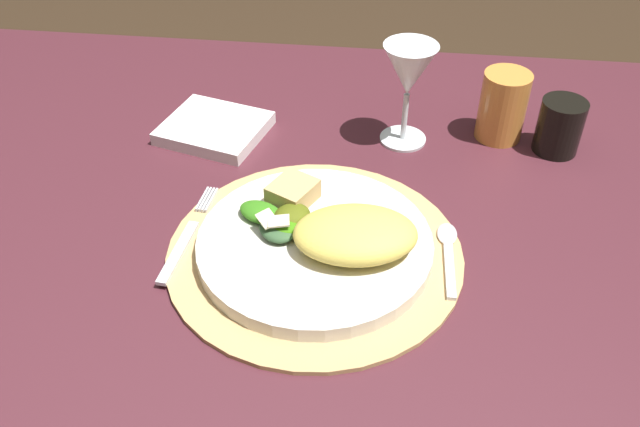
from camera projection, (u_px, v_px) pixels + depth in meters
dining_table at (269, 328)px, 0.91m from camera, size 1.44×0.99×0.76m
placemat at (315, 253)px, 0.77m from camera, size 0.34×0.34×0.01m
dinner_plate at (315, 245)px, 0.76m from camera, size 0.27×0.27×0.02m
pasta_serving at (355, 234)px, 0.73m from camera, size 0.15×0.11×0.04m
salad_greens at (280, 221)px, 0.77m from camera, size 0.10×0.08×0.03m
bread_piece at (293, 192)px, 0.80m from camera, size 0.07×0.07×0.03m
fork at (186, 238)px, 0.78m from camera, size 0.03×0.17×0.00m
spoon at (448, 247)px, 0.77m from camera, size 0.02×0.12×0.01m
napkin at (214, 128)px, 0.96m from camera, size 0.16×0.15×0.02m
wine_glass at (409, 74)px, 0.89m from camera, size 0.07×0.07×0.14m
amber_tumbler at (503, 106)px, 0.93m from camera, size 0.06×0.06×0.10m
dark_tumbler at (560, 126)px, 0.91m from camera, size 0.06×0.06×0.08m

